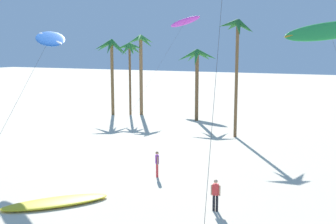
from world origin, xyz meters
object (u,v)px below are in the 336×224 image
at_px(person_near_right, 157,163).
at_px(flying_kite_6, 330,31).
at_px(palm_tree_2, 141,52).
at_px(palm_tree_3, 197,64).
at_px(palm_tree_4, 237,40).
at_px(grounded_kite_2, 56,202).
at_px(palm_tree_1, 130,53).
at_px(flying_kite_0, 185,22).
at_px(palm_tree_0, 112,54).
at_px(flying_kite_4, 49,38).
at_px(person_near_left, 216,194).

bearing_deg(person_near_right, flying_kite_6, 49.27).
distance_m(palm_tree_2, palm_tree_3, 8.31).
height_order(palm_tree_4, grounded_kite_2, palm_tree_4).
relative_size(palm_tree_1, palm_tree_2, 0.90).
height_order(flying_kite_0, grounded_kite_2, flying_kite_0).
height_order(flying_kite_0, person_near_right, flying_kite_0).
relative_size(palm_tree_0, palm_tree_2, 0.94).
xyz_separation_m(palm_tree_2, grounded_kite_2, (11.57, -28.92, -7.82)).
bearing_deg(palm_tree_4, palm_tree_3, 135.07).
height_order(palm_tree_2, palm_tree_4, palm_tree_4).
height_order(palm_tree_2, flying_kite_6, flying_kite_6).
bearing_deg(grounded_kite_2, flying_kite_4, 132.42).
bearing_deg(palm_tree_0, flying_kite_4, -67.78).
bearing_deg(flying_kite_6, person_near_left, -104.74).
relative_size(grounded_kite_2, person_near_right, 3.04).
xyz_separation_m(palm_tree_3, flying_kite_4, (-3.22, -20.68, 2.47)).
distance_m(flying_kite_0, person_near_right, 37.70).
bearing_deg(person_near_right, flying_kite_4, 176.50).
relative_size(palm_tree_1, flying_kite_6, 0.84).
bearing_deg(flying_kite_4, palm_tree_4, 53.91).
bearing_deg(palm_tree_0, person_near_left, -46.61).
height_order(flying_kite_6, grounded_kite_2, flying_kite_6).
bearing_deg(palm_tree_3, grounded_kite_2, -83.01).
relative_size(palm_tree_0, flying_kite_4, 0.76).
bearing_deg(person_near_right, palm_tree_0, 130.44).
relative_size(flying_kite_4, person_near_right, 7.32).
bearing_deg(palm_tree_4, grounded_kite_2, -99.23).
height_order(grounded_kite_2, person_near_left, person_near_left).
bearing_deg(palm_tree_1, palm_tree_4, -23.52).
height_order(flying_kite_4, person_near_left, flying_kite_4).
xyz_separation_m(palm_tree_1, palm_tree_4, (16.11, -7.01, 1.34)).
height_order(palm_tree_3, person_near_left, palm_tree_3).
relative_size(palm_tree_0, flying_kite_6, 0.88).
bearing_deg(palm_tree_4, flying_kite_0, 126.23).
relative_size(palm_tree_4, flying_kite_6, 1.01).
bearing_deg(flying_kite_0, grounded_kite_2, -75.33).
bearing_deg(flying_kite_6, palm_tree_1, 156.21).
height_order(palm_tree_4, flying_kite_4, palm_tree_4).
distance_m(flying_kite_6, grounded_kite_2, 23.05).
bearing_deg(palm_tree_4, flying_kite_4, -126.09).
distance_m(palm_tree_1, palm_tree_3, 9.33).
relative_size(palm_tree_0, palm_tree_3, 1.15).
distance_m(palm_tree_3, flying_kite_4, 21.07).
height_order(palm_tree_3, flying_kite_0, flying_kite_0).
xyz_separation_m(palm_tree_0, grounded_kite_2, (14.75, -27.10, -7.66)).
bearing_deg(flying_kite_4, palm_tree_3, 81.14).
relative_size(palm_tree_4, person_near_left, 6.56).
bearing_deg(palm_tree_3, palm_tree_4, -44.93).
relative_size(flying_kite_4, flying_kite_6, 1.15).
bearing_deg(grounded_kite_2, palm_tree_4, 80.77).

